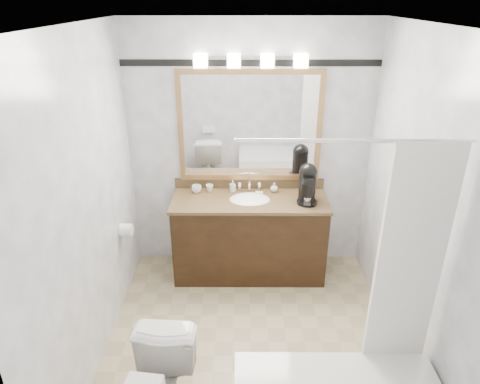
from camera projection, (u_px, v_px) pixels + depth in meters
name	position (u px, v px, depth m)	size (l,w,h in m)	color
room	(252.00, 210.00, 3.09)	(2.42, 2.62, 2.52)	tan
vanity	(249.00, 235.00, 4.35)	(1.53, 0.58, 0.97)	black
mirror	(250.00, 127.00, 4.15)	(1.40, 0.04, 1.10)	#AC804D
vanity_light_bar	(251.00, 60.00, 3.83)	(1.02, 0.14, 0.12)	silver
accent_stripe	(251.00, 63.00, 3.90)	(2.40, 0.01, 0.06)	black
tp_roll	(126.00, 230.00, 3.93)	(0.12, 0.12, 0.11)	white
coffee_maker	(308.00, 182.00, 4.06)	(0.20, 0.25, 0.38)	black
cup_left	(197.00, 189.00, 4.30)	(0.10, 0.10, 0.08)	white
cup_right	(210.00, 188.00, 4.33)	(0.07, 0.07, 0.07)	white
soap_bottle_a	(233.00, 186.00, 4.33)	(0.05, 0.05, 0.11)	white
soap_bottle_b	(274.00, 187.00, 4.31)	(0.07, 0.07, 0.10)	white
soap_bar	(259.00, 193.00, 4.28)	(0.07, 0.05, 0.02)	beige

